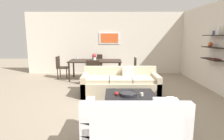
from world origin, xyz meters
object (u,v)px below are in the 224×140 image
Objects in this scene: dining_chair_left_far at (60,66)px; wine_glass_foot at (94,59)px; loveseat_white at (133,124)px; wine_glass_head at (96,56)px; dining_chair_foot at (93,71)px; dining_chair_right_near at (132,67)px; dining_table at (95,62)px; dining_chair_head at (97,63)px; coffee_table at (130,103)px; sofa_beige at (120,85)px; wine_glass_left_far at (77,57)px; candle_jar at (141,94)px; decorative_bowl at (128,94)px; centerpiece_vase at (94,56)px; apple_on_coffee_table at (116,94)px.

wine_glass_foot is (1.40, -0.64, 0.36)m from dining_chair_left_far.
loveseat_white is 8.84× the size of wine_glass_head.
dining_chair_foot is 1.36m from wine_glass_head.
dining_chair_right_near is (0.41, 4.22, 0.21)m from loveseat_white.
dining_chair_head reaches higher than dining_table.
dining_chair_foot is (-1.06, 2.31, 0.31)m from coffee_table.
wine_glass_head reaches higher than dining_chair_right_near.
dining_chair_left_far is (-2.29, 2.17, 0.21)m from sofa_beige.
dining_chair_left_far is 0.77m from wine_glass_left_far.
dining_chair_right_near is at bearing 88.09° from candle_jar.
candle_jar is 3.95m from wine_glass_left_far.
wine_glass_left_far is at bearing -8.13° from dining_chair_left_far.
dining_chair_foot is 0.59m from wine_glass_foot.
dining_chair_foot is (-1.00, 2.32, 0.09)m from decorative_bowl.
dining_chair_foot and dining_chair_head have the same top height.
centerpiece_vase reaches higher than sofa_beige.
sofa_beige is 2.98m from dining_chair_head.
dining_table is 1.43m from dining_chair_right_near.
dining_table is 0.75m from wine_glass_left_far.
apple_on_coffee_table is 2.45m from dining_chair_foot.
sofa_beige is at bearing -64.67° from centerpiece_vase.
dining_chair_foot is 1.00× the size of dining_chair_left_far.
coffee_table is (0.17, -1.25, -0.10)m from sofa_beige.
dining_chair_foot is 1.29m from wine_glass_left_far.
apple_on_coffee_table reaches higher than decorative_bowl.
apple_on_coffee_table is 0.10× the size of dining_chair_left_far.
wine_glass_foot is (-0.89, 1.53, 0.57)m from sofa_beige.
wine_glass_left_far is at bearing 170.70° from dining_table.
wine_glass_foot is at bearing -36.59° from wine_glass_left_far.
dining_chair_foot is 1.00× the size of dining_chair_right_near.
decorative_bowl is at bearing -74.53° from wine_glass_head.
dining_table is (-0.99, 4.43, 0.39)m from loveseat_white.
loveseat_white is at bearing -87.68° from sofa_beige.
candle_jar reaches higher than coffee_table.
decorative_bowl is 3.00m from wine_glass_foot.
dining_chair_foot reaches higher than dining_table.
decorative_bowl is 0.30m from candle_jar.
apple_on_coffee_table is 0.60× the size of wine_glass_left_far.
wine_glass_left_far is (-2.13, 0.33, 0.34)m from dining_chair_right_near.
wine_glass_foot is at bearing -90.00° from dining_chair_head.
centerpiece_vase is at bearing -91.80° from dining_chair_head.
wine_glass_left_far is 0.79m from wine_glass_head.
wine_glass_foot reaches higher than dining_chair_head.
dining_table is 2.27× the size of dining_chair_head.
loveseat_white is 5.23m from dining_chair_left_far.
wine_glass_foot is at bearing 110.88° from coffee_table.
sofa_beige is 2.47× the size of dining_chair_right_near.
decorative_bowl is 0.26m from apple_on_coffee_table.
coffee_table is 1.29× the size of dining_chair_right_near.
apple_on_coffee_table is (-0.32, -0.01, 0.23)m from coffee_table.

